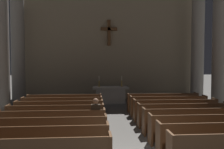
# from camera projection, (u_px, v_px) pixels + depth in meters

# --- Properties ---
(pew_left_row_2) EXTENTS (3.63, 0.50, 0.95)m
(pew_left_row_2) POSITION_uv_depth(u_px,v_px,m) (39.00, 142.00, 6.53)
(pew_left_row_2) COLOR brown
(pew_left_row_2) RESTS_ON ground
(pew_left_row_3) EXTENTS (3.63, 0.50, 0.95)m
(pew_left_row_3) POSITION_uv_depth(u_px,v_px,m) (46.00, 131.00, 7.52)
(pew_left_row_3) COLOR brown
(pew_left_row_3) RESTS_ON ground
(pew_left_row_4) EXTENTS (3.63, 0.50, 0.95)m
(pew_left_row_4) POSITION_uv_depth(u_px,v_px,m) (52.00, 123.00, 8.51)
(pew_left_row_4) COLOR brown
(pew_left_row_4) RESTS_ON ground
(pew_left_row_5) EXTENTS (3.63, 0.50, 0.95)m
(pew_left_row_5) POSITION_uv_depth(u_px,v_px,m) (56.00, 117.00, 9.50)
(pew_left_row_5) COLOR brown
(pew_left_row_5) RESTS_ON ground
(pew_left_row_6) EXTENTS (3.63, 0.50, 0.95)m
(pew_left_row_6) POSITION_uv_depth(u_px,v_px,m) (60.00, 111.00, 10.49)
(pew_left_row_6) COLOR brown
(pew_left_row_6) RESTS_ON ground
(pew_left_row_7) EXTENTS (3.63, 0.50, 0.95)m
(pew_left_row_7) POSITION_uv_depth(u_px,v_px,m) (62.00, 107.00, 11.48)
(pew_left_row_7) COLOR brown
(pew_left_row_7) RESTS_ON ground
(pew_left_row_8) EXTENTS (3.63, 0.50, 0.95)m
(pew_left_row_8) POSITION_uv_depth(u_px,v_px,m) (65.00, 103.00, 12.47)
(pew_left_row_8) COLOR brown
(pew_left_row_8) RESTS_ON ground
(pew_right_row_2) EXTENTS (3.63, 0.50, 0.95)m
(pew_right_row_2) POSITION_uv_depth(u_px,v_px,m) (223.00, 138.00, 6.91)
(pew_right_row_2) COLOR brown
(pew_right_row_2) RESTS_ON ground
(pew_right_row_3) EXTENTS (3.63, 0.50, 0.95)m
(pew_right_row_3) POSITION_uv_depth(u_px,v_px,m) (206.00, 128.00, 7.90)
(pew_right_row_3) COLOR brown
(pew_right_row_3) RESTS_ON ground
(pew_right_row_4) EXTENTS (3.63, 0.50, 0.95)m
(pew_right_row_4) POSITION_uv_depth(u_px,v_px,m) (194.00, 121.00, 8.89)
(pew_right_row_4) COLOR brown
(pew_right_row_4) RESTS_ON ground
(pew_right_row_5) EXTENTS (3.63, 0.50, 0.95)m
(pew_right_row_5) POSITION_uv_depth(u_px,v_px,m) (183.00, 115.00, 9.88)
(pew_right_row_5) COLOR brown
(pew_right_row_5) RESTS_ON ground
(pew_right_row_6) EXTENTS (3.63, 0.50, 0.95)m
(pew_right_row_6) POSITION_uv_depth(u_px,v_px,m) (175.00, 110.00, 10.87)
(pew_right_row_6) COLOR brown
(pew_right_row_6) RESTS_ON ground
(pew_right_row_7) EXTENTS (3.63, 0.50, 0.95)m
(pew_right_row_7) POSITION_uv_depth(u_px,v_px,m) (168.00, 106.00, 11.86)
(pew_right_row_7) COLOR brown
(pew_right_row_7) RESTS_ON ground
(pew_right_row_8) EXTENTS (3.63, 0.50, 0.95)m
(pew_right_row_8) POSITION_uv_depth(u_px,v_px,m) (162.00, 102.00, 12.85)
(pew_right_row_8) COLOR brown
(pew_right_row_8) RESTS_ON ground
(column_left_third) EXTENTS (1.19, 1.19, 7.36)m
(column_left_third) POSITION_uv_depth(u_px,v_px,m) (1.00, 40.00, 12.23)
(column_left_third) COLOR gray
(column_left_third) RESTS_ON ground
(column_right_third) EXTENTS (1.19, 1.19, 7.36)m
(column_right_third) POSITION_uv_depth(u_px,v_px,m) (220.00, 42.00, 13.08)
(column_right_third) COLOR gray
(column_right_third) RESTS_ON ground
(column_left_fourth) EXTENTS (1.19, 1.19, 7.36)m
(column_left_fourth) POSITION_uv_depth(u_px,v_px,m) (18.00, 44.00, 15.05)
(column_left_fourth) COLOR gray
(column_left_fourth) RESTS_ON ground
(column_right_fourth) EXTENTS (1.19, 1.19, 7.36)m
(column_right_fourth) POSITION_uv_depth(u_px,v_px,m) (198.00, 45.00, 15.90)
(column_right_fourth) COLOR gray
(column_right_fourth) RESTS_ON ground
(altar) EXTENTS (2.20, 0.90, 1.01)m
(altar) POSITION_uv_depth(u_px,v_px,m) (110.00, 94.00, 15.44)
(altar) COLOR #BCB7AD
(altar) RESTS_ON ground
(candlestick_left) EXTENTS (0.16, 0.16, 0.67)m
(candlestick_left) POSITION_uv_depth(u_px,v_px,m) (99.00, 83.00, 15.35)
(candlestick_left) COLOR #B79338
(candlestick_left) RESTS_ON altar
(candlestick_right) EXTENTS (0.16, 0.16, 0.67)m
(candlestick_right) POSITION_uv_depth(u_px,v_px,m) (122.00, 83.00, 15.46)
(candlestick_right) COLOR #B79338
(candlestick_right) RESTS_ON altar
(apse_with_cross) EXTENTS (12.41, 0.45, 8.09)m
(apse_with_cross) POSITION_uv_depth(u_px,v_px,m) (109.00, 39.00, 16.86)
(apse_with_cross) COLOR gray
(apse_with_cross) RESTS_ON ground
(lone_worshipper) EXTENTS (0.32, 0.43, 1.32)m
(lone_worshipper) POSITION_uv_depth(u_px,v_px,m) (96.00, 116.00, 8.65)
(lone_worshipper) COLOR #26262B
(lone_worshipper) RESTS_ON ground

